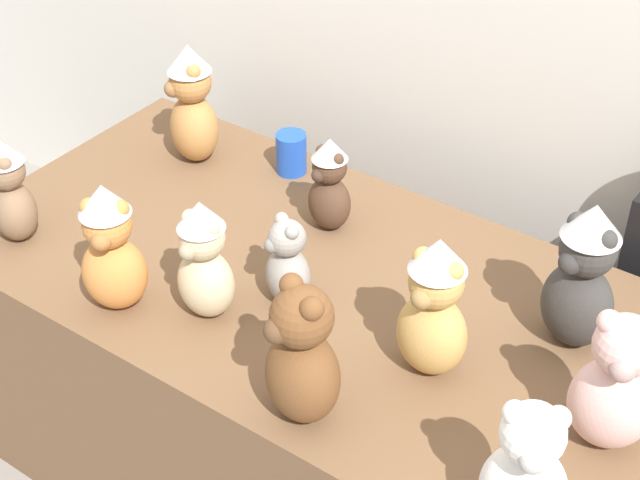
% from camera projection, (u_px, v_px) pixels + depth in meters
% --- Properties ---
extents(display_table, '(1.75, 0.87, 0.70)m').
position_uv_depth(display_table, '(320.00, 393.00, 2.39)').
color(display_table, brown).
rests_on(display_table, ground_plane).
extents(teddy_bear_ash, '(0.14, 0.14, 0.22)m').
position_uv_depth(teddy_bear_ash, '(287.00, 264.00, 2.07)').
color(teddy_bear_ash, gray).
rests_on(teddy_bear_ash, display_table).
extents(teddy_bear_cocoa, '(0.13, 0.12, 0.25)m').
position_uv_depth(teddy_bear_cocoa, '(329.00, 185.00, 2.28)').
color(teddy_bear_cocoa, '#4C3323').
rests_on(teddy_bear_cocoa, display_table).
extents(teddy_bear_honey, '(0.16, 0.14, 0.32)m').
position_uv_depth(teddy_bear_honey, '(434.00, 308.00, 1.87)').
color(teddy_bear_honey, tan).
rests_on(teddy_bear_honey, display_table).
extents(teddy_bear_blush, '(0.19, 0.17, 0.31)m').
position_uv_depth(teddy_bear_blush, '(615.00, 386.00, 1.73)').
color(teddy_bear_blush, beige).
rests_on(teddy_bear_blush, display_table).
extents(teddy_bear_ginger, '(0.18, 0.17, 0.31)m').
position_uv_depth(teddy_bear_ginger, '(111.00, 249.00, 2.03)').
color(teddy_bear_ginger, '#D17F3D').
rests_on(teddy_bear_ginger, display_table).
extents(teddy_bear_sand, '(0.14, 0.12, 0.29)m').
position_uv_depth(teddy_bear_sand, '(204.00, 261.00, 2.02)').
color(teddy_bear_sand, '#CCB78E').
rests_on(teddy_bear_sand, display_table).
extents(teddy_bear_charcoal, '(0.19, 0.17, 0.34)m').
position_uv_depth(teddy_bear_charcoal, '(582.00, 277.00, 1.93)').
color(teddy_bear_charcoal, '#383533').
rests_on(teddy_bear_charcoal, display_table).
extents(teddy_bear_snow, '(0.19, 0.17, 0.29)m').
position_uv_depth(teddy_bear_snow, '(526.00, 472.00, 1.59)').
color(teddy_bear_snow, white).
rests_on(teddy_bear_snow, display_table).
extents(teddy_bear_mocha, '(0.16, 0.15, 0.27)m').
position_uv_depth(teddy_bear_mocha, '(10.00, 191.00, 2.24)').
color(teddy_bear_mocha, '#7F6047').
rests_on(teddy_bear_mocha, display_table).
extents(teddy_bear_caramel, '(0.19, 0.18, 0.33)m').
position_uv_depth(teddy_bear_caramel, '(192.00, 105.00, 2.51)').
color(teddy_bear_caramel, '#B27A42').
rests_on(teddy_bear_caramel, display_table).
extents(teddy_bear_chestnut, '(0.20, 0.19, 0.31)m').
position_uv_depth(teddy_bear_chestnut, '(302.00, 357.00, 1.78)').
color(teddy_bear_chestnut, brown).
rests_on(teddy_bear_chestnut, display_table).
extents(party_cup_blue, '(0.08, 0.08, 0.11)m').
position_uv_depth(party_cup_blue, '(291.00, 153.00, 2.52)').
color(party_cup_blue, blue).
rests_on(party_cup_blue, display_table).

